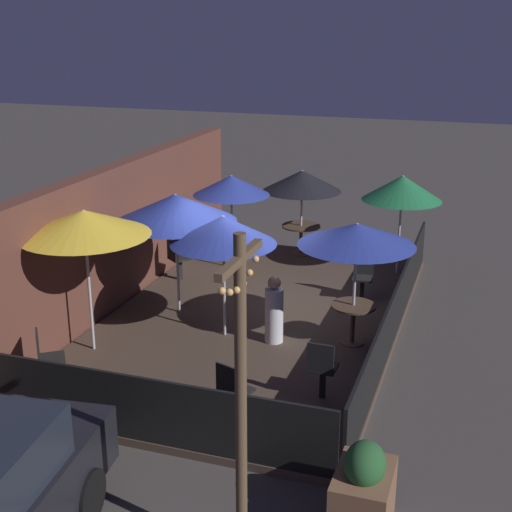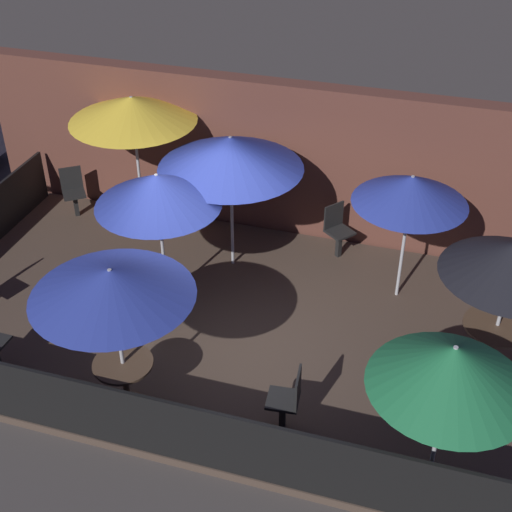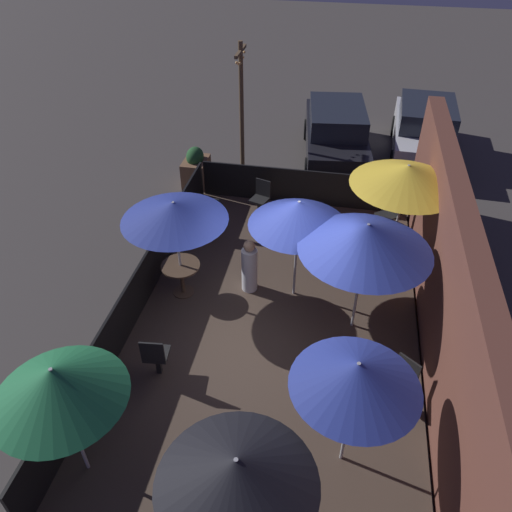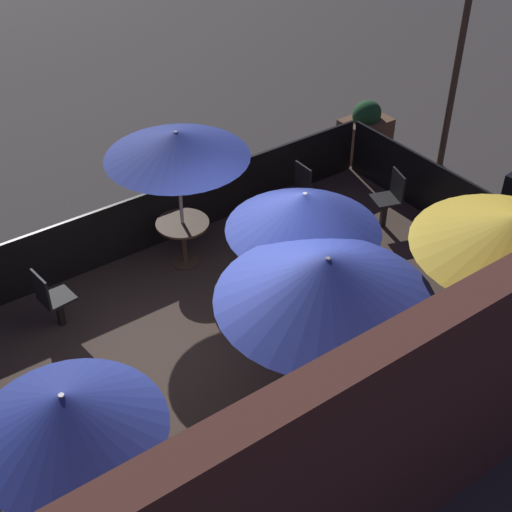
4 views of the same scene
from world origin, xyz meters
name	(u,v)px [view 4 (image 4 of 4)]	position (x,y,z in m)	size (l,w,h in m)	color
ground_plane	(229,359)	(0.00, 0.00, 0.00)	(60.00, 60.00, 0.00)	#423D3A
patio_deck	(229,356)	(0.00, 0.00, 0.06)	(9.02, 5.38, 0.12)	#47382D
building_wall	(404,435)	(0.00, 2.92, 1.42)	(10.62, 0.36, 2.84)	brown
fence_front	(129,228)	(0.00, -2.64, 0.59)	(8.82, 0.05, 0.95)	black
fence_side_left	(468,211)	(-4.46, 0.00, 0.59)	(0.05, 5.18, 0.95)	black
patio_umbrella_1	(176,144)	(-0.55, -1.98, 2.10)	(1.99, 1.99, 2.18)	#B2B2B7
patio_umbrella_2	(304,212)	(-0.94, 0.26, 2.08)	(1.86, 1.86, 2.21)	#B2B2B7
patio_umbrella_3	(65,413)	(2.54, 1.41, 2.03)	(1.71, 1.71, 2.14)	#B2B2B7
patio_umbrella_6	(326,279)	(-0.24, 1.47, 2.20)	(2.29, 2.29, 2.34)	#B2B2B7
dining_table_1	(183,231)	(-0.55, -1.98, 0.68)	(0.78, 0.78, 0.72)	#4C3828
patio_chair_0	(52,297)	(1.58, -1.76, 0.62)	(0.44, 0.44, 0.92)	black
patio_chair_2	(297,191)	(-2.62, -1.93, 0.64)	(0.41, 0.41, 0.95)	black
patio_chair_3	(240,510)	(1.37, 2.24, 0.64)	(0.56, 0.56, 0.95)	black
patio_chair_4	(389,197)	(-3.69, -0.93, 0.65)	(0.51, 0.51, 0.95)	black
patron_0	(257,267)	(-0.92, -0.66, 0.68)	(0.37, 0.37, 1.21)	silver
planter_box	(365,132)	(-5.11, -3.01, 0.49)	(0.90, 0.63, 1.11)	brown
light_post	(458,59)	(-6.01, -1.89, 2.05)	(1.10, 0.12, 3.66)	brown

